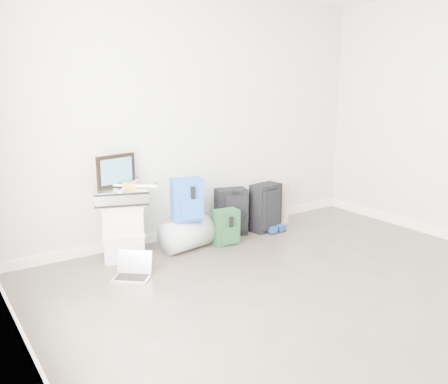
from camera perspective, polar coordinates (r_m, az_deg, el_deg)
ground at (r=3.87m, az=16.67°, el=-14.44°), size 5.00×5.00×0.00m
room_envelope at (r=3.45m, az=18.39°, el=11.93°), size 4.52×5.02×2.71m
boxes_stack at (r=4.86m, az=-12.06°, el=-4.59°), size 0.49×0.44×0.58m
briefcase at (r=4.76m, az=-12.27°, el=-0.44°), size 0.60×0.51×0.15m
painting at (r=4.80m, az=-12.84°, el=2.51°), size 0.43×0.12×0.32m
drone at (r=4.75m, az=-11.35°, el=0.79°), size 0.46×0.46×0.05m
duffel_bag at (r=5.07m, az=-4.52°, el=-5.10°), size 0.58×0.41×0.33m
blue_backpack at (r=4.93m, az=-4.42°, el=-1.02°), size 0.35×0.29×0.44m
large_suitcase at (r=5.49m, az=0.89°, el=-2.42°), size 0.40×0.31×0.55m
green_backpack at (r=5.19m, az=0.24°, el=-4.34°), size 0.29×0.22×0.39m
carry_on at (r=5.65m, az=5.06°, el=-1.87°), size 0.39×0.29×0.57m
shoes at (r=5.71m, az=5.81°, el=-4.31°), size 0.23×0.26×0.08m
rolled_rug at (r=6.01m, az=7.00°, el=-1.17°), size 0.18×0.18×0.54m
laptop at (r=4.48m, az=-10.92°, el=-9.34°), size 0.40×0.39×0.23m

